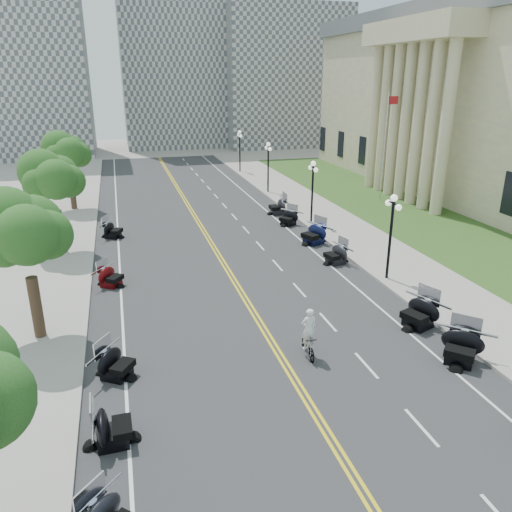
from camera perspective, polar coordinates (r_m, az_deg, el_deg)
ground at (r=23.63m, az=0.98°, el=-8.51°), size 160.00×160.00×0.00m
road at (r=32.51m, az=-4.00°, el=-0.39°), size 16.00×90.00×0.01m
centerline_yellow_a at (r=32.48m, az=-4.21°, el=-0.40°), size 0.12×90.00×0.00m
centerline_yellow_b at (r=32.53m, az=-3.79°, el=-0.36°), size 0.12×90.00×0.00m
edge_line_north at (r=34.25m, az=6.54°, el=0.61°), size 0.12×90.00×0.00m
edge_line_south at (r=31.96m, az=-15.31°, el=-1.42°), size 0.12×90.00×0.00m
lane_dash_4 at (r=18.74m, az=18.38°, el=-18.07°), size 0.12×2.00×0.00m
lane_dash_5 at (r=21.51m, az=12.49°, el=-12.09°), size 0.12×2.00×0.00m
lane_dash_6 at (r=24.62m, az=8.20°, el=-7.46°), size 0.12×2.00×0.00m
lane_dash_7 at (r=27.96m, az=4.97°, el=-3.87°), size 0.12×2.00×0.00m
lane_dash_8 at (r=31.45m, az=2.46°, el=-1.05°), size 0.12×2.00×0.00m
lane_dash_9 at (r=35.05m, az=0.46°, el=1.19°), size 0.12×2.00×0.00m
lane_dash_10 at (r=38.73m, az=-1.16°, el=3.02°), size 0.12×2.00×0.00m
lane_dash_11 at (r=42.46m, az=-2.50°, el=4.52°), size 0.12×2.00×0.00m
lane_dash_12 at (r=46.25m, az=-3.63°, el=5.78°), size 0.12×2.00×0.00m
lane_dash_13 at (r=50.06m, az=-4.60°, el=6.84°), size 0.12×2.00×0.00m
lane_dash_14 at (r=53.90m, az=-5.43°, el=7.75°), size 0.12×2.00×0.00m
lane_dash_15 at (r=57.77m, az=-6.15°, el=8.54°), size 0.12×2.00×0.00m
lane_dash_16 at (r=61.65m, az=-6.78°, el=9.23°), size 0.12×2.00×0.00m
lane_dash_17 at (r=65.54m, az=-7.34°, el=9.84°), size 0.12×2.00×0.00m
lane_dash_18 at (r=69.45m, az=-7.84°, el=10.37°), size 0.12×2.00×0.00m
lane_dash_19 at (r=73.37m, az=-8.29°, el=10.85°), size 0.12×2.00×0.00m
sidewalk_north at (r=35.91m, az=12.63°, el=1.27°), size 5.00×90.00×0.15m
sidewalk_south at (r=32.26m, az=-22.59°, el=-1.96°), size 5.00×90.00×0.15m
lawn at (r=45.96m, az=15.80°, el=5.02°), size 9.00×60.00×0.10m
distant_block_a at (r=82.83m, az=-25.36°, el=19.30°), size 18.00×14.00×26.00m
distant_block_b at (r=88.57m, az=-9.73°, el=22.03°), size 16.00×12.00×30.00m
distant_block_c at (r=89.40m, az=2.91°, el=19.68°), size 20.00×14.00×22.00m
street_lamp_2 at (r=29.29m, az=15.09°, el=2.03°), size 0.50×1.20×4.90m
street_lamp_3 at (r=39.70m, az=6.44°, el=7.18°), size 0.50×1.20×4.90m
street_lamp_4 at (r=50.82m, az=1.40°, el=10.07°), size 0.50×1.20×4.90m
street_lamp_5 at (r=62.26m, az=-1.86°, el=11.87°), size 0.50×1.20×4.90m
flagpole at (r=48.68m, az=14.44°, el=11.89°), size 1.10×0.20×10.00m
tree_2 at (r=23.22m, az=-24.90°, el=1.78°), size 4.80×4.80×9.20m
tree_3 at (r=34.78m, az=-22.11°, el=7.68°), size 4.80×4.80×9.20m
tree_4 at (r=46.56m, az=-20.69°, el=10.61°), size 4.80×4.80×9.20m
motorcycle_n_4 at (r=22.51m, az=22.42°, el=-9.49°), size 3.08×3.08×1.52m
motorcycle_n_5 at (r=24.85m, az=18.16°, el=-6.10°), size 2.82×2.82×1.53m
motorcycle_n_7 at (r=31.93m, az=9.11°, el=0.30°), size 2.26×2.26×1.34m
motorcycle_n_8 at (r=35.52m, az=6.61°, el=2.61°), size 2.90×2.90×1.55m
motorcycle_n_9 at (r=39.92m, az=3.71°, el=4.46°), size 2.62×2.62×1.32m
motorcycle_n_10 at (r=43.11m, az=2.51°, el=5.76°), size 2.17×2.17×1.49m
motorcycle_s_4 at (r=17.48m, az=-16.15°, el=-18.12°), size 2.01×2.01×1.37m
motorcycle_s_5 at (r=20.72m, az=-15.73°, el=-11.62°), size 2.62×2.62×1.32m
motorcycle_s_7 at (r=29.31m, az=-16.29°, el=-2.18°), size 2.50×2.50×1.25m
motorcycle_s_9 at (r=38.12m, az=-16.07°, el=2.96°), size 2.50×2.50×1.30m
bicycle at (r=21.51m, az=5.98°, el=-10.14°), size 0.60×1.73×1.02m
cyclist_rider at (r=20.83m, az=6.12°, el=-6.68°), size 0.68×0.45×1.88m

